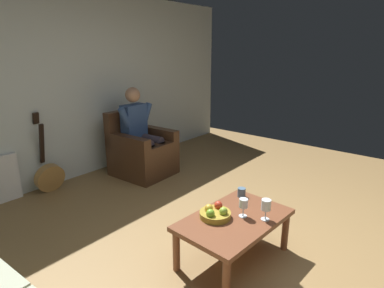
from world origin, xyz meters
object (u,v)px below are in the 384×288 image
at_px(person_seated, 140,129).
at_px(coffee_table, 234,224).
at_px(guitar, 49,175).
at_px(fruit_bowl, 215,213).
at_px(armchair, 141,152).
at_px(wine_glass_far, 266,206).
at_px(wine_glass_near, 243,204).
at_px(candle_jar, 242,192).

distance_m(person_seated, coffee_table, 2.28).
xyz_separation_m(guitar, fruit_bowl, (-0.20, 2.41, 0.22)).
bearing_deg(armchair, coffee_table, 65.09).
height_order(person_seated, fruit_bowl, person_seated).
bearing_deg(wine_glass_far, fruit_bowl, -55.99).
distance_m(guitar, wine_glass_far, 2.80).
distance_m(coffee_table, wine_glass_near, 0.18).
xyz_separation_m(wine_glass_far, candle_jar, (-0.25, -0.37, -0.08)).
distance_m(armchair, coffee_table, 2.26).
distance_m(person_seated, guitar, 1.31).
bearing_deg(guitar, wine_glass_near, 98.01).
relative_size(armchair, fruit_bowl, 3.48).
xyz_separation_m(person_seated, candle_jar, (0.47, 1.93, -0.22)).
bearing_deg(person_seated, armchair, -90.00).
relative_size(person_seated, candle_jar, 14.47).
height_order(armchair, wine_glass_near, armchair).
relative_size(guitar, fruit_bowl, 3.86).
bearing_deg(guitar, wine_glass_far, 98.95).
relative_size(coffee_table, guitar, 1.00).
distance_m(wine_glass_near, wine_glass_far, 0.18).
height_order(fruit_bowl, candle_jar, fruit_bowl).
distance_m(armchair, fruit_bowl, 2.18).
bearing_deg(guitar, candle_jar, 105.96).
relative_size(guitar, candle_jar, 11.76).
xyz_separation_m(person_seated, wine_glass_far, (0.72, 2.30, -0.14)).
bearing_deg(wine_glass_far, person_seated, -107.31).
bearing_deg(person_seated, coffee_table, 65.05).
bearing_deg(wine_glass_far, wine_glass_near, -67.47).
distance_m(guitar, fruit_bowl, 2.43).
xyz_separation_m(coffee_table, wine_glass_near, (-0.06, 0.04, 0.17)).
distance_m(person_seated, wine_glass_near, 2.28).
distance_m(person_seated, candle_jar, 1.99).
bearing_deg(fruit_bowl, coffee_table, 126.97).
bearing_deg(coffee_table, armchair, -112.07).
relative_size(person_seated, fruit_bowl, 4.75).
bearing_deg(fruit_bowl, armchair, -115.69).
bearing_deg(fruit_bowl, person_seated, -115.73).
height_order(wine_glass_far, candle_jar, wine_glass_far).
bearing_deg(wine_glass_near, guitar, -81.99).
relative_size(armchair, candle_jar, 10.61).
distance_m(armchair, wine_glass_near, 2.28).
relative_size(guitar, wine_glass_far, 5.62).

